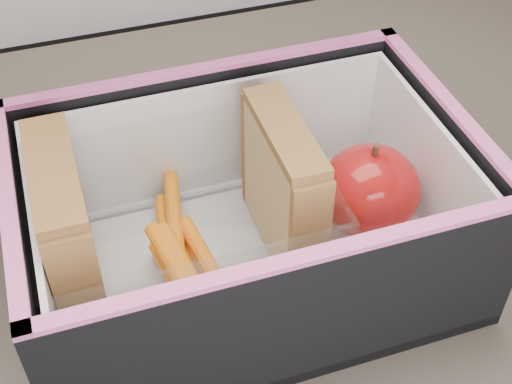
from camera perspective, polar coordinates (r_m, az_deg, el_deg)
kitchen_table at (r=0.63m, az=3.32°, el=-6.42°), size 1.20×0.80×0.75m
lunch_bag at (r=0.47m, az=-0.95°, el=-0.87°), size 0.29×0.26×0.28m
plastic_tub at (r=0.47m, az=-5.96°, el=-2.92°), size 0.19×0.13×0.08m
sandwich_left at (r=0.45m, az=-14.78°, el=-3.22°), size 0.03×0.10×0.11m
sandwich_right at (r=0.47m, az=2.19°, el=0.37°), size 0.03×0.09×0.10m
carrot_sticks at (r=0.47m, az=-5.77°, el=-5.82°), size 0.05×0.15×0.03m
paper_napkin at (r=0.52m, az=8.44°, el=-2.81°), size 0.10×0.10×0.01m
red_apple at (r=0.49m, az=9.06°, el=0.09°), size 0.09×0.09×0.07m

